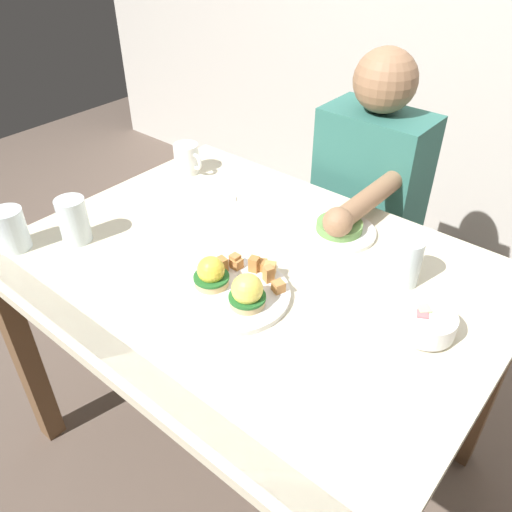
{
  "coord_description": "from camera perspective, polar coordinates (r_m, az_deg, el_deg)",
  "views": [
    {
      "loc": [
        0.67,
        -0.78,
        1.52
      ],
      "look_at": [
        0.02,
        0.0,
        0.78
      ],
      "focal_mm": 36.32,
      "sensor_mm": 36.0,
      "label": 1
    }
  ],
  "objects": [
    {
      "name": "water_glass_far",
      "position": [
        1.47,
        -25.31,
        2.44
      ],
      "size": [
        0.08,
        0.08,
        0.11
      ],
      "color": "silver",
      "rests_on": "dining_table"
    },
    {
      "name": "water_glass_extra",
      "position": [
        1.26,
        16.03,
        -0.81
      ],
      "size": [
        0.08,
        0.08,
        0.12
      ],
      "color": "silver",
      "rests_on": "dining_table"
    },
    {
      "name": "side_plate",
      "position": [
        1.42,
        9.13,
        2.92
      ],
      "size": [
        0.2,
        0.2,
        0.04
      ],
      "color": "white",
      "rests_on": "dining_table"
    },
    {
      "name": "ground_plane",
      "position": [
        1.84,
        -0.4,
        -19.84
      ],
      "size": [
        6.0,
        6.0,
        0.0
      ],
      "primitive_type": "plane",
      "color": "brown"
    },
    {
      "name": "diner_person",
      "position": [
        1.77,
        11.87,
        5.84
      ],
      "size": [
        0.34,
        0.54,
        1.14
      ],
      "color": "#33333D",
      "rests_on": "ground_plane"
    },
    {
      "name": "dining_table",
      "position": [
        1.36,
        -0.51,
        -4.73
      ],
      "size": [
        1.2,
        0.9,
        0.74
      ],
      "color": "beige",
      "rests_on": "ground_plane"
    },
    {
      "name": "water_glass_near",
      "position": [
        1.44,
        -19.39,
        3.44
      ],
      "size": [
        0.08,
        0.08,
        0.12
      ],
      "color": "silver",
      "rests_on": "dining_table"
    },
    {
      "name": "coffee_mug",
      "position": [
        1.72,
        -7.61,
        10.69
      ],
      "size": [
        0.11,
        0.08,
        0.09
      ],
      "color": "white",
      "rests_on": "dining_table"
    },
    {
      "name": "fork",
      "position": [
        1.57,
        -4.69,
        6.26
      ],
      "size": [
        0.13,
        0.12,
        0.0
      ],
      "color": "silver",
      "rests_on": "dining_table"
    },
    {
      "name": "eggs_benedict_plate",
      "position": [
        1.19,
        -2.57,
        -3.48
      ],
      "size": [
        0.27,
        0.27,
        0.09
      ],
      "color": "white",
      "rests_on": "dining_table"
    },
    {
      "name": "fruit_bowl",
      "position": [
        1.15,
        18.28,
        -7.11
      ],
      "size": [
        0.12,
        0.12,
        0.06
      ],
      "color": "white",
      "rests_on": "dining_table"
    }
  ]
}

